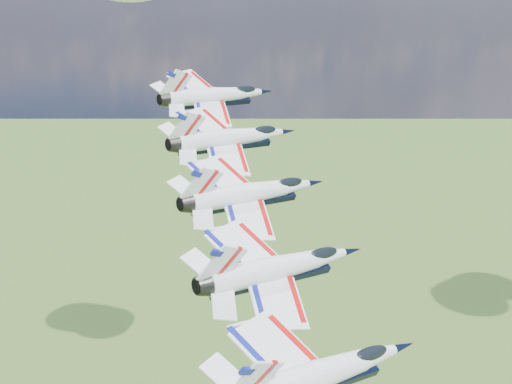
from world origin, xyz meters
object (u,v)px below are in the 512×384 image
Objects in this scene: jet_0 at (219,95)px; jet_2 at (256,192)px; jet_3 at (284,266)px; jet_1 at (235,137)px; jet_4 at (325,372)px.

jet_0 is 25.39m from jet_2.
jet_2 reaches higher than jet_3.
jet_4 is (28.19, -23.56, -10.02)m from jet_1.
jet_0 is 1.00× the size of jet_1.
jet_0 reaches higher than jet_4.
jet_2 is (18.79, -15.71, -6.68)m from jet_0.
jet_4 is at bearing -20.63° from jet_3.
jet_3 is at bearing -20.63° from jet_1.
jet_3 is (9.40, -7.85, -3.34)m from jet_2.
jet_1 is at bearing 159.37° from jet_4.
jet_2 is (9.40, -7.85, -3.34)m from jet_1.
jet_4 is at bearing -20.63° from jet_0.
jet_0 is 1.00× the size of jet_4.
jet_3 is (28.19, -23.56, -10.02)m from jet_0.
jet_2 is at bearing -20.63° from jet_1.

